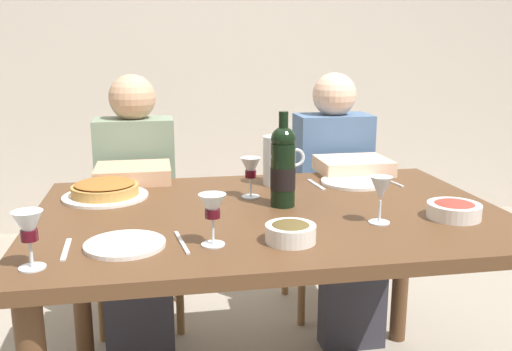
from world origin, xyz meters
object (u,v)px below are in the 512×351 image
(dinner_plate_left_setting, at_px, (354,182))
(olive_bowl, at_px, (291,231))
(dining_table, at_px, (270,237))
(water_pitcher, at_px, (277,163))
(chair_right, at_px, (323,206))
(wine_glass_left_diner, at_px, (212,209))
(dinner_plate_right_setting, at_px, (125,245))
(wine_bottle, at_px, (283,166))
(baked_tart, at_px, (105,190))
(chair_left, at_px, (139,215))
(diner_right, at_px, (339,196))
(salad_bowl, at_px, (454,209))
(wine_glass_spare, at_px, (381,191))
(wine_glass_centre, at_px, (251,170))
(diner_left, at_px, (136,204))
(wine_glass_right_diner, at_px, (29,229))

(dinner_plate_left_setting, bearing_deg, olive_bowl, -123.59)
(dining_table, bearing_deg, water_pitcher, 73.90)
(dinner_plate_left_setting, xyz_separation_m, chair_right, (0.06, 0.58, -0.27))
(wine_glass_left_diner, xyz_separation_m, dinner_plate_right_setting, (-0.23, 0.03, -0.10))
(wine_bottle, distance_m, water_pitcher, 0.30)
(olive_bowl, distance_m, dinner_plate_left_setting, 0.71)
(baked_tart, height_order, chair_left, chair_left)
(wine_glass_left_diner, bearing_deg, dinner_plate_right_setting, 172.80)
(dining_table, xyz_separation_m, wine_bottle, (0.05, 0.04, 0.23))
(baked_tart, height_order, dinner_plate_left_setting, baked_tart)
(olive_bowl, bearing_deg, wine_glass_left_diner, 176.82)
(olive_bowl, relative_size, diner_right, 0.12)
(dinner_plate_left_setting, bearing_deg, salad_bowl, -72.12)
(wine_bottle, relative_size, chair_left, 0.36)
(dinner_plate_right_setting, height_order, chair_right, chair_right)
(chair_left, bearing_deg, dining_table, 116.74)
(dining_table, distance_m, dinner_plate_left_setting, 0.50)
(water_pitcher, xyz_separation_m, chair_left, (-0.55, 0.56, -0.35))
(water_pitcher, bearing_deg, wine_glass_spare, -68.85)
(dining_table, distance_m, baked_tart, 0.61)
(wine_glass_centre, xyz_separation_m, diner_left, (-0.41, 0.49, -0.24))
(water_pitcher, xyz_separation_m, wine_glass_spare, (0.20, -0.52, 0.02))
(wine_glass_centre, xyz_separation_m, dinner_plate_left_setting, (0.42, 0.12, -0.09))
(wine_bottle, relative_size, chair_right, 0.36)
(dining_table, distance_m, diner_right, 0.78)
(wine_bottle, bearing_deg, dinner_plate_left_setting, 36.42)
(salad_bowl, xyz_separation_m, dinner_plate_right_setting, (-0.99, -0.08, -0.02))
(wine_glass_spare, bearing_deg, water_pitcher, 111.15)
(diner_right, bearing_deg, wine_bottle, 56.11)
(wine_glass_right_diner, height_order, wine_glass_spare, same)
(water_pitcher, xyz_separation_m, dinner_plate_left_setting, (0.29, -0.04, -0.08))
(wine_glass_left_diner, height_order, diner_left, diner_left)
(diner_left, bearing_deg, wine_glass_centre, 130.34)
(olive_bowl, height_order, diner_right, diner_right)
(diner_right, bearing_deg, baked_tart, 21.35)
(wine_glass_left_diner, relative_size, wine_glass_centre, 1.00)
(dining_table, height_order, diner_right, diner_right)
(dinner_plate_right_setting, height_order, diner_left, diner_left)
(wine_glass_right_diner, bearing_deg, dining_table, 29.41)
(wine_glass_spare, height_order, diner_left, diner_left)
(wine_glass_centre, height_order, diner_left, diner_left)
(wine_glass_left_diner, bearing_deg, diner_left, 103.92)
(dining_table, bearing_deg, wine_glass_centre, 102.07)
(chair_right, bearing_deg, wine_glass_spare, 81.82)
(chair_left, bearing_deg, dinner_plate_right_setting, 90.00)
(salad_bowl, xyz_separation_m, wine_glass_left_diner, (-0.76, -0.11, 0.07))
(wine_glass_left_diner, bearing_deg, wine_glass_centre, 68.49)
(dinner_plate_right_setting, xyz_separation_m, chair_left, (-0.00, 1.15, -0.27))
(wine_glass_spare, bearing_deg, wine_glass_left_diner, -168.78)
(chair_right, height_order, diner_right, diner_right)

